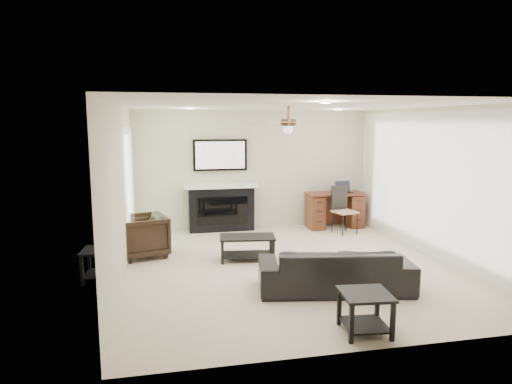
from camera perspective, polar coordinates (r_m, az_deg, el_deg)
The scene contains 10 objects.
room_shell at distance 7.11m, azimuth 5.51°, elevation 4.08°, with size 5.50×5.54×2.52m.
sofa at distance 6.32m, azimuth 9.85°, elevation -9.47°, with size 2.04×0.80×0.60m, color black.
armchair at distance 7.95m, azimuth -14.04°, elevation -5.35°, with size 0.76×0.78×0.71m, color black.
coffee_table at distance 7.58m, azimuth -1.10°, elevation -7.01°, with size 0.90×0.50×0.40m, color black.
end_table_near at distance 5.21m, azimuth 13.46°, elevation -14.47°, with size 0.52×0.52×0.45m, color black.
end_table_left at distance 7.02m, azimuth -18.84°, elevation -8.56°, with size 0.50×0.50×0.45m, color black.
fireplace_unit at distance 9.44m, azimuth -4.37°, elevation 0.79°, with size 1.52×0.34×1.91m, color black.
desk at distance 9.96m, azimuth 9.80°, elevation -2.25°, with size 1.22×0.56×0.76m, color #3A150E.
desk_chair at distance 9.44m, azimuth 11.04°, elevation -2.24°, with size 0.42×0.44×0.97m, color black.
laptop at distance 9.93m, azimuth 10.99°, elevation 0.59°, with size 0.33×0.24×0.23m, color black.
Camera 1 is at (-1.93, -6.69, 2.26)m, focal length 32.00 mm.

